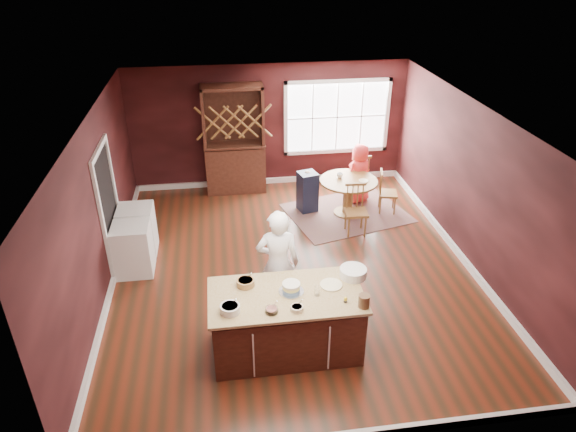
# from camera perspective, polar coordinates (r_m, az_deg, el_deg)

# --- Properties ---
(room_shell) EXTENTS (7.00, 7.00, 7.00)m
(room_shell) POSITION_cam_1_polar(r_m,az_deg,el_deg) (8.16, 0.57, 2.08)
(room_shell) COLOR #5D2313
(room_shell) RESTS_ON ground
(window) EXTENTS (2.36, 0.10, 1.66)m
(window) POSITION_cam_1_polar(r_m,az_deg,el_deg) (11.54, 5.46, 10.90)
(window) COLOR white
(window) RESTS_ON room_shell
(doorway) EXTENTS (0.08, 1.26, 2.13)m
(doorway) POSITION_cam_1_polar(r_m,az_deg,el_deg) (8.96, -19.19, 0.61)
(doorway) COLOR white
(doorway) RESTS_ON room_shell
(kitchen_island) EXTENTS (2.02, 1.06, 0.92)m
(kitchen_island) POSITION_cam_1_polar(r_m,az_deg,el_deg) (7.03, -0.21, -11.82)
(kitchen_island) COLOR #331810
(kitchen_island) RESTS_ON ground
(dining_table) EXTENTS (1.15, 1.15, 0.75)m
(dining_table) POSITION_cam_1_polar(r_m,az_deg,el_deg) (10.35, 6.70, 2.91)
(dining_table) COLOR brown
(dining_table) RESTS_ON ground
(baker) EXTENTS (0.66, 0.46, 1.72)m
(baker) POSITION_cam_1_polar(r_m,az_deg,el_deg) (7.40, -1.12, -5.36)
(baker) COLOR white
(baker) RESTS_ON ground
(layer_cake) EXTENTS (0.33, 0.33, 0.13)m
(layer_cake) POSITION_cam_1_polar(r_m,az_deg,el_deg) (6.73, 0.36, -7.96)
(layer_cake) COLOR silver
(layer_cake) RESTS_ON kitchen_island
(bowl_blue) EXTENTS (0.25, 0.25, 0.10)m
(bowl_blue) POSITION_cam_1_polar(r_m,az_deg,el_deg) (6.46, -6.46, -10.19)
(bowl_blue) COLOR white
(bowl_blue) RESTS_ON kitchen_island
(bowl_yellow) EXTENTS (0.24, 0.24, 0.09)m
(bowl_yellow) POSITION_cam_1_polar(r_m,az_deg,el_deg) (6.88, -4.74, -7.38)
(bowl_yellow) COLOR #987E4C
(bowl_yellow) RESTS_ON kitchen_island
(bowl_pink) EXTENTS (0.17, 0.17, 0.06)m
(bowl_pink) POSITION_cam_1_polar(r_m,az_deg,el_deg) (6.43, -1.83, -10.43)
(bowl_pink) COLOR silver
(bowl_pink) RESTS_ON kitchen_island
(bowl_olive) EXTENTS (0.16, 0.16, 0.06)m
(bowl_olive) POSITION_cam_1_polar(r_m,az_deg,el_deg) (6.46, 1.00, -10.21)
(bowl_olive) COLOR beige
(bowl_olive) RESTS_ON kitchen_island
(drinking_glass) EXTENTS (0.07, 0.07, 0.14)m
(drinking_glass) POSITION_cam_1_polar(r_m,az_deg,el_deg) (6.68, 3.25, -8.31)
(drinking_glass) COLOR silver
(drinking_glass) RESTS_ON kitchen_island
(dinner_plate) EXTENTS (0.30, 0.30, 0.02)m
(dinner_plate) POSITION_cam_1_polar(r_m,az_deg,el_deg) (6.90, 4.81, -7.63)
(dinner_plate) COLOR beige
(dinner_plate) RESTS_ON kitchen_island
(white_tub) EXTENTS (0.37, 0.37, 0.13)m
(white_tub) POSITION_cam_1_polar(r_m,az_deg,el_deg) (7.07, 7.25, -6.25)
(white_tub) COLOR silver
(white_tub) RESTS_ON kitchen_island
(stoneware_crock) EXTENTS (0.15, 0.15, 0.17)m
(stoneware_crock) POSITION_cam_1_polar(r_m,az_deg,el_deg) (6.54, 8.44, -9.32)
(stoneware_crock) COLOR #4A3519
(stoneware_crock) RESTS_ON kitchen_island
(toy_figurine) EXTENTS (0.05, 0.05, 0.08)m
(toy_figurine) POSITION_cam_1_polar(r_m,az_deg,el_deg) (6.61, 6.40, -9.23)
(toy_figurine) COLOR yellow
(toy_figurine) RESTS_ON kitchen_island
(rug) EXTENTS (2.66, 2.29, 0.01)m
(rug) POSITION_cam_1_polar(r_m,az_deg,el_deg) (10.59, 6.54, 0.34)
(rug) COLOR brown
(rug) RESTS_ON ground
(chair_east) EXTENTS (0.44, 0.45, 0.90)m
(chair_east) POSITION_cam_1_polar(r_m,az_deg,el_deg) (10.59, 11.06, 2.68)
(chair_east) COLOR brown
(chair_east) RESTS_ON ground
(chair_south) EXTENTS (0.43, 0.42, 0.99)m
(chair_south) POSITION_cam_1_polar(r_m,az_deg,el_deg) (9.67, 7.59, 0.63)
(chair_south) COLOR brown
(chair_south) RESTS_ON ground
(chair_north) EXTENTS (0.49, 0.47, 1.02)m
(chair_north) POSITION_cam_1_polar(r_m,az_deg,el_deg) (11.09, 7.73, 4.52)
(chair_north) COLOR brown
(chair_north) RESTS_ON ground
(seated_woman) EXTENTS (0.74, 0.65, 1.28)m
(seated_woman) POSITION_cam_1_polar(r_m,az_deg,el_deg) (10.85, 7.92, 4.71)
(seated_woman) COLOR #EF3333
(seated_woman) RESTS_ON ground
(high_chair) EXTENTS (0.43, 0.43, 0.87)m
(high_chair) POSITION_cam_1_polar(r_m,az_deg,el_deg) (10.46, 2.17, 2.80)
(high_chair) COLOR #181B37
(high_chair) RESTS_ON ground
(toddler) EXTENTS (0.18, 0.14, 0.26)m
(toddler) POSITION_cam_1_polar(r_m,az_deg,el_deg) (10.39, 2.29, 4.88)
(toddler) COLOR #8CA5BF
(toddler) RESTS_ON high_chair
(table_plate) EXTENTS (0.19, 0.19, 0.01)m
(table_plate) POSITION_cam_1_polar(r_m,az_deg,el_deg) (10.25, 8.38, 3.91)
(table_plate) COLOR beige
(table_plate) RESTS_ON dining_table
(table_cup) EXTENTS (0.13, 0.13, 0.09)m
(table_cup) POSITION_cam_1_polar(r_m,az_deg,el_deg) (10.32, 5.77, 4.51)
(table_cup) COLOR white
(table_cup) RESTS_ON dining_table
(hutch) EXTENTS (1.28, 0.53, 2.35)m
(hutch) POSITION_cam_1_polar(r_m,az_deg,el_deg) (11.11, -6.00, 8.39)
(hutch) COLOR #3D2711
(hutch) RESTS_ON ground
(washer) EXTENTS (0.60, 0.58, 0.87)m
(washer) POSITION_cam_1_polar(r_m,az_deg,el_deg) (8.90, -16.82, -3.54)
(washer) COLOR white
(washer) RESTS_ON ground
(dryer) EXTENTS (0.60, 0.58, 0.87)m
(dryer) POSITION_cam_1_polar(r_m,az_deg,el_deg) (9.45, -16.37, -1.49)
(dryer) COLOR white
(dryer) RESTS_ON ground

